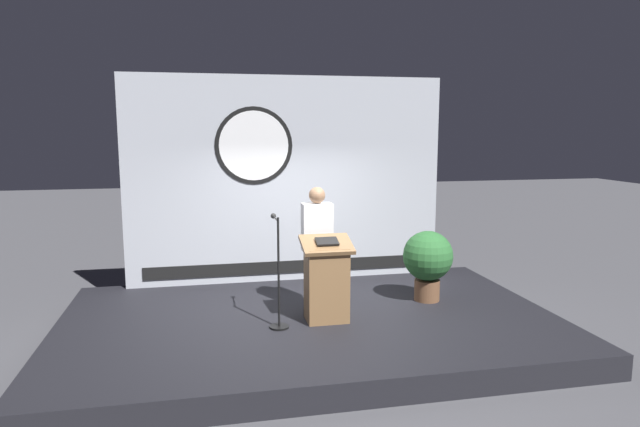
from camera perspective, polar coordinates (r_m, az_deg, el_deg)
name	(u,v)px	position (r m, az deg, el deg)	size (l,w,h in m)	color
ground_plane	(310,338)	(7.58, -1.06, -12.52)	(40.00, 40.00, 0.00)	#4C4C51
stage_platform	(310,327)	(7.52, -1.06, -11.46)	(6.40, 4.00, 0.30)	black
banner_display	(286,180)	(8.92, -3.44, 3.43)	(5.04, 0.12, 3.25)	#B2B7C1
podium	(327,281)	(7.16, 0.67, -6.86)	(0.64, 0.49, 1.09)	olive
speaker_person	(317,247)	(7.53, -0.30, -3.48)	(0.40, 0.26, 1.67)	black
microphone_stand	(278,288)	(6.98, -4.29, -7.58)	(0.24, 0.60, 1.38)	black
potted_plant	(428,259)	(8.11, 10.92, -4.59)	(0.71, 0.71, 1.00)	brown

